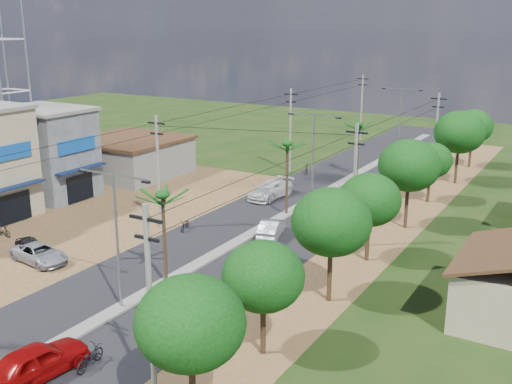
# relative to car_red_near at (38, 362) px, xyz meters

# --- Properties ---
(ground) EXTENTS (160.00, 160.00, 0.00)m
(ground) POSITION_rel_car_red_near_xyz_m (-1.50, 7.05, -0.83)
(ground) COLOR black
(ground) RESTS_ON ground
(road) EXTENTS (12.00, 110.00, 0.04)m
(road) POSITION_rel_car_red_near_xyz_m (-1.50, 22.05, -0.81)
(road) COLOR black
(road) RESTS_ON ground
(median) EXTENTS (1.00, 90.00, 0.18)m
(median) POSITION_rel_car_red_near_xyz_m (-1.50, 25.05, -0.74)
(median) COLOR #605E56
(median) RESTS_ON ground
(dirt_lot_west) EXTENTS (18.00, 46.00, 0.04)m
(dirt_lot_west) POSITION_rel_car_red_near_xyz_m (-16.50, 15.05, -0.81)
(dirt_lot_west) COLOR #51381B
(dirt_lot_west) RESTS_ON ground
(dirt_shoulder_east) EXTENTS (5.00, 90.00, 0.03)m
(dirt_shoulder_east) POSITION_rel_car_red_near_xyz_m (7.00, 22.05, -0.81)
(dirt_shoulder_east) COLOR #51381B
(dirt_shoulder_east) RESTS_ON ground
(shophouse_grey) EXTENTS (9.00, 6.40, 8.30)m
(shophouse_grey) POSITION_rel_car_red_near_xyz_m (-23.48, 21.05, 3.33)
(shophouse_grey) COLOR #44474B
(shophouse_grey) RESTS_ON ground
(low_shed) EXTENTS (10.40, 10.40, 3.95)m
(low_shed) POSITION_rel_car_red_near_xyz_m (-22.50, 31.05, 1.14)
(low_shed) COLOR #605E56
(low_shed) RESTS_ON ground
(tree_east_a) EXTENTS (4.40, 4.40, 6.37)m
(tree_east_a) POSITION_rel_car_red_near_xyz_m (8.00, 1.05, 3.66)
(tree_east_a) COLOR black
(tree_east_a) RESTS_ON ground
(tree_east_b) EXTENTS (4.00, 4.00, 5.83)m
(tree_east_b) POSITION_rel_car_red_near_xyz_m (7.80, 7.05, 3.29)
(tree_east_b) COLOR black
(tree_east_b) RESTS_ON ground
(tree_east_c) EXTENTS (4.60, 4.60, 6.83)m
(tree_east_c) POSITION_rel_car_red_near_xyz_m (8.20, 14.05, 4.04)
(tree_east_c) COLOR black
(tree_east_c) RESTS_ON ground
(tree_east_d) EXTENTS (4.20, 4.20, 6.13)m
(tree_east_d) POSITION_rel_car_red_near_xyz_m (7.90, 21.05, 3.51)
(tree_east_d) COLOR black
(tree_east_d) RESTS_ON ground
(tree_east_e) EXTENTS (4.80, 4.80, 7.14)m
(tree_east_e) POSITION_rel_car_red_near_xyz_m (8.10, 29.05, 4.26)
(tree_east_e) COLOR black
(tree_east_e) RESTS_ON ground
(tree_east_f) EXTENTS (3.80, 3.80, 5.52)m
(tree_east_f) POSITION_rel_car_red_near_xyz_m (7.70, 37.05, 3.06)
(tree_east_f) COLOR black
(tree_east_f) RESTS_ON ground
(tree_east_g) EXTENTS (5.00, 5.00, 7.38)m
(tree_east_g) POSITION_rel_car_red_near_xyz_m (8.30, 45.05, 4.41)
(tree_east_g) COLOR black
(tree_east_g) RESTS_ON ground
(tree_east_h) EXTENTS (4.40, 4.40, 6.52)m
(tree_east_h) POSITION_rel_car_red_near_xyz_m (8.00, 53.05, 3.81)
(tree_east_h) COLOR black
(tree_east_h) RESTS_ON ground
(palm_median_near) EXTENTS (2.00, 2.00, 6.15)m
(palm_median_near) POSITION_rel_car_red_near_xyz_m (-1.50, 11.05, 4.71)
(palm_median_near) COLOR black
(palm_median_near) RESTS_ON ground
(palm_median_mid) EXTENTS (2.00, 2.00, 6.55)m
(palm_median_mid) POSITION_rel_car_red_near_xyz_m (-1.50, 27.05, 5.07)
(palm_median_mid) COLOR black
(palm_median_mid) RESTS_ON ground
(palm_median_far) EXTENTS (2.00, 2.00, 5.85)m
(palm_median_far) POSITION_rel_car_red_near_xyz_m (-1.50, 43.05, 4.43)
(palm_median_far) COLOR black
(palm_median_far) RESTS_ON ground
(streetlight_near) EXTENTS (5.10, 0.18, 8.00)m
(streetlight_near) POSITION_rel_car_red_near_xyz_m (-1.50, 7.05, 3.96)
(streetlight_near) COLOR gray
(streetlight_near) RESTS_ON ground
(streetlight_mid) EXTENTS (5.10, 0.18, 8.00)m
(streetlight_mid) POSITION_rel_car_red_near_xyz_m (-1.50, 32.05, 3.96)
(streetlight_mid) COLOR gray
(streetlight_mid) RESTS_ON ground
(streetlight_far) EXTENTS (5.10, 0.18, 8.00)m
(streetlight_far) POSITION_rel_car_red_near_xyz_m (-1.50, 57.05, 3.96)
(streetlight_far) COLOR gray
(streetlight_far) RESTS_ON ground
(utility_pole_w_b) EXTENTS (1.60, 0.24, 9.00)m
(utility_pole_w_b) POSITION_rel_car_red_near_xyz_m (-8.50, 19.05, 3.93)
(utility_pole_w_b) COLOR #605E56
(utility_pole_w_b) RESTS_ON ground
(utility_pole_w_c) EXTENTS (1.60, 0.24, 9.00)m
(utility_pole_w_c) POSITION_rel_car_red_near_xyz_m (-8.50, 41.05, 3.93)
(utility_pole_w_c) COLOR #605E56
(utility_pole_w_c) RESTS_ON ground
(utility_pole_w_d) EXTENTS (1.60, 0.24, 9.00)m
(utility_pole_w_d) POSITION_rel_car_red_near_xyz_m (-8.50, 62.05, 3.93)
(utility_pole_w_d) COLOR #605E56
(utility_pole_w_d) RESTS_ON ground
(utility_pole_e_a) EXTENTS (1.60, 0.24, 9.00)m
(utility_pole_e_a) POSITION_rel_car_red_near_xyz_m (6.00, 1.05, 3.93)
(utility_pole_e_a) COLOR #605E56
(utility_pole_e_a) RESTS_ON ground
(utility_pole_e_b) EXTENTS (1.60, 0.24, 9.00)m
(utility_pole_e_b) POSITION_rel_car_red_near_xyz_m (6.00, 23.05, 3.93)
(utility_pole_e_b) COLOR #605E56
(utility_pole_e_b) RESTS_ON ground
(utility_pole_e_c) EXTENTS (1.60, 0.24, 9.00)m
(utility_pole_e_c) POSITION_rel_car_red_near_xyz_m (6.00, 45.05, 3.93)
(utility_pole_e_c) COLOR #605E56
(utility_pole_e_c) RESTS_ON ground
(car_red_near) EXTENTS (2.53, 5.06, 1.65)m
(car_red_near) POSITION_rel_car_red_near_xyz_m (0.00, 0.00, 0.00)
(car_red_near) COLOR #7B0606
(car_red_near) RESTS_ON ground
(car_silver_mid) EXTENTS (2.50, 4.33, 1.35)m
(car_silver_mid) POSITION_rel_car_red_near_xyz_m (0.01, 21.79, -0.15)
(car_silver_mid) COLOR #93959B
(car_silver_mid) RESTS_ON ground
(car_white_far) EXTENTS (2.61, 5.54, 1.56)m
(car_white_far) POSITION_rel_car_red_near_xyz_m (-5.18, 30.86, -0.05)
(car_white_far) COLOR beige
(car_white_far) RESTS_ON ground
(car_parked_silver) EXTENTS (4.71, 2.58, 1.25)m
(car_parked_silver) POSITION_rel_car_red_near_xyz_m (-11.01, 9.32, -0.20)
(car_parked_silver) COLOR #93959B
(car_parked_silver) RESTS_ON ground
(car_parked_dark) EXTENTS (3.98, 2.78, 1.26)m
(car_parked_dark) POSITION_rel_car_red_near_xyz_m (-12.32, 9.74, -0.20)
(car_parked_dark) COLOR black
(car_parked_dark) RESTS_ON ground
(moto_rider_east) EXTENTS (1.00, 2.05, 1.03)m
(moto_rider_east) POSITION_rel_car_red_near_xyz_m (1.42, 1.79, -0.31)
(moto_rider_east) COLOR black
(moto_rider_east) RESTS_ON ground
(moto_rider_west_a) EXTENTS (1.22, 1.91, 0.95)m
(moto_rider_west_a) POSITION_rel_car_red_near_xyz_m (-6.50, 19.58, -0.35)
(moto_rider_west_a) COLOR black
(moto_rider_west_a) RESTS_ON ground
(moto_rider_west_b) EXTENTS (1.21, 1.91, 1.11)m
(moto_rider_west_b) POSITION_rel_car_red_near_xyz_m (-6.30, 40.72, -0.27)
(moto_rider_west_b) COLOR black
(moto_rider_west_b) RESTS_ON ground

